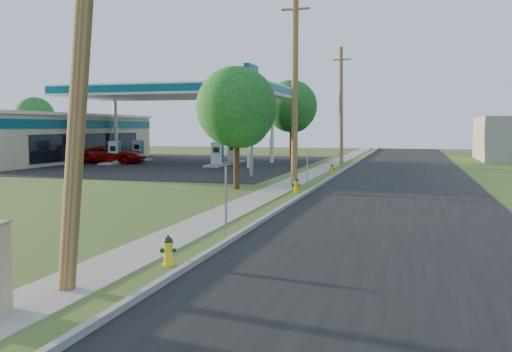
{
  "coord_description": "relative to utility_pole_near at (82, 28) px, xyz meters",
  "views": [
    {
      "loc": [
        5.07,
        -9.53,
        3.05
      ],
      "look_at": [
        0.0,
        8.0,
        1.4
      ],
      "focal_mm": 38.0,
      "sensor_mm": 36.0,
      "label": 1
    }
  ],
  "objects": [
    {
      "name": "hydrant_mid",
      "position": [
        0.5,
        16.12,
        -4.46
      ],
      "size": [
        0.36,
        0.32,
        0.69
      ],
      "color": "#DDA600",
      "rests_on": "ground"
    },
    {
      "name": "car_red",
      "position": [
        -18.5,
        31.87,
        -4.04
      ],
      "size": [
        5.64,
        2.87,
        1.53
      ],
      "primitive_type": "imported",
      "rotation": [
        0.0,
        0.0,
        1.63
      ],
      "color": "#7C0703",
      "rests_on": "ground"
    },
    {
      "name": "sidewalk",
      "position": [
        -0.65,
        11.0,
        -4.79
      ],
      "size": [
        1.5,
        120.0,
        0.03
      ],
      "primitive_type": "cube",
      "color": "gray",
      "rests_on": "ground"
    },
    {
      "name": "gas_canopy",
      "position": [
        -13.4,
        33.0,
        1.09
      ],
      "size": [
        18.18,
        9.18,
        6.4
      ],
      "color": "silver",
      "rests_on": "ground"
    },
    {
      "name": "sign_post_mid",
      "position": [
        0.85,
        17.0,
        -3.8
      ],
      "size": [
        0.05,
        0.04,
        2.0
      ],
      "primitive_type": "cube",
      "color": "gray",
      "rests_on": "ground"
    },
    {
      "name": "utility_pole_near",
      "position": [
        0.0,
        0.0,
        0.0
      ],
      "size": [
        1.4,
        0.32,
        9.48
      ],
      "color": "brown",
      "rests_on": "ground"
    },
    {
      "name": "sign_post_far",
      "position": [
        0.85,
        29.2,
        -3.8
      ],
      "size": [
        0.05,
        0.04,
        2.0
      ],
      "primitive_type": "cube",
      "color": "gray",
      "rests_on": "ground"
    },
    {
      "name": "fuel_pump_nw",
      "position": [
        -17.9,
        31.0,
        -4.08
      ],
      "size": [
        1.2,
        3.2,
        1.9
      ],
      "color": "gray",
      "rests_on": "ground"
    },
    {
      "name": "forecourt",
      "position": [
        -15.4,
        33.0,
        -4.79
      ],
      "size": [
        26.0,
        28.0,
        0.02
      ],
      "primitive_type": "cube",
      "color": "black",
      "rests_on": "ground"
    },
    {
      "name": "ground_plane",
      "position": [
        0.6,
        1.0,
        -4.8
      ],
      "size": [
        140.0,
        140.0,
        0.0
      ],
      "primitive_type": "plane",
      "color": "#3C5721",
      "rests_on": "ground"
    },
    {
      "name": "curb",
      "position": [
        1.1,
        11.0,
        -4.73
      ],
      "size": [
        0.15,
        120.0,
        0.15
      ],
      "primitive_type": "cube",
      "color": "gray",
      "rests_on": "ground"
    },
    {
      "name": "tree_verge",
      "position": [
        -2.56,
        16.72,
        -0.93
      ],
      "size": [
        3.97,
        3.97,
        6.02
      ],
      "color": "#322616",
      "rests_on": "ground"
    },
    {
      "name": "price_pylon",
      "position": [
        -3.9,
        23.5,
        0.63
      ],
      "size": [
        0.34,
        2.04,
        6.85
      ],
      "color": "gray",
      "rests_on": "ground"
    },
    {
      "name": "hydrant_far",
      "position": [
        0.7,
        26.41,
        -4.48
      ],
      "size": [
        0.34,
        0.31,
        0.67
      ],
      "color": "#E8BD00",
      "rests_on": "ground"
    },
    {
      "name": "fuel_pump_ne",
      "position": [
        -8.9,
        31.0,
        -4.08
      ],
      "size": [
        1.2,
        3.2,
        1.9
      ],
      "color": "gray",
      "rests_on": "ground"
    },
    {
      "name": "road",
      "position": [
        5.1,
        11.0,
        -4.79
      ],
      "size": [
        8.0,
        120.0,
        0.02
      ],
      "primitive_type": "cube",
      "color": "black",
      "rests_on": "ground"
    },
    {
      "name": "fuel_pump_se",
      "position": [
        -8.9,
        35.0,
        -4.08
      ],
      "size": [
        1.2,
        3.2,
        1.9
      ],
      "color": "gray",
      "rests_on": "ground"
    },
    {
      "name": "tree_back",
      "position": [
        -31.94,
        39.16,
        -0.84
      ],
      "size": [
        4.06,
        4.06,
        6.15
      ],
      "color": "#322616",
      "rests_on": "ground"
    },
    {
      "name": "hydrant_near",
      "position": [
        0.56,
        2.18,
        -4.47
      ],
      "size": [
        0.35,
        0.32,
        0.68
      ],
      "color": "yellow",
      "rests_on": "ground"
    },
    {
      "name": "tree_lot",
      "position": [
        -5.43,
        42.1,
        0.05
      ],
      "size": [
        4.97,
        4.97,
        7.54
      ],
      "color": "#322616",
      "rests_on": "ground"
    },
    {
      "name": "utility_pole_far",
      "position": [
        -0.0,
        36.0,
        0.0
      ],
      "size": [
        1.4,
        0.32,
        9.5
      ],
      "color": "brown",
      "rests_on": "ground"
    },
    {
      "name": "fuel_pump_sw",
      "position": [
        -17.9,
        35.0,
        -4.08
      ],
      "size": [
        1.2,
        3.2,
        1.9
      ],
      "color": "gray",
      "rests_on": "ground"
    },
    {
      "name": "utility_pole_mid",
      "position": [
        -0.0,
        18.0,
        0.15
      ],
      "size": [
        1.4,
        0.32,
        9.8
      ],
      "color": "brown",
      "rests_on": "ground"
    },
    {
      "name": "sign_post_near",
      "position": [
        0.85,
        5.2,
        -3.8
      ],
      "size": [
        0.05,
        0.04,
        2.0
      ],
      "primitive_type": "cube",
      "color": "gray",
      "rests_on": "ground"
    },
    {
      "name": "convenience_store",
      "position": [
        -26.38,
        33.0,
        -2.67
      ],
      "size": [
        10.4,
        22.4,
        4.25
      ],
      "color": "#BFAF87",
      "rests_on": "ground"
    }
  ]
}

